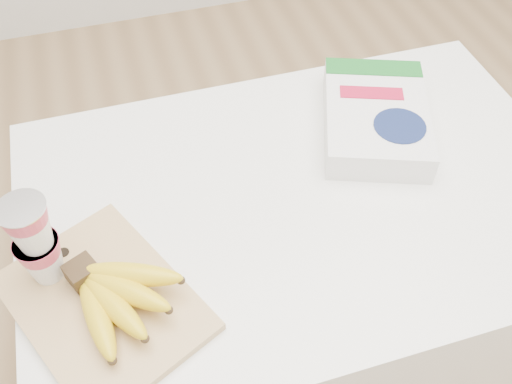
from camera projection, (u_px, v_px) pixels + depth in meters
table at (294, 300)px, 1.39m from camera, size 1.07×0.72×0.81m
cutting_board at (104, 303)px, 0.92m from camera, size 0.36×0.40×0.02m
bananas at (115, 295)px, 0.89m from camera, size 0.19×0.20×0.07m
yogurt_stack at (35, 240)px, 0.88m from camera, size 0.08×0.08×0.17m
cereal_box at (375, 117)px, 1.18m from camera, size 0.30×0.36×0.07m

